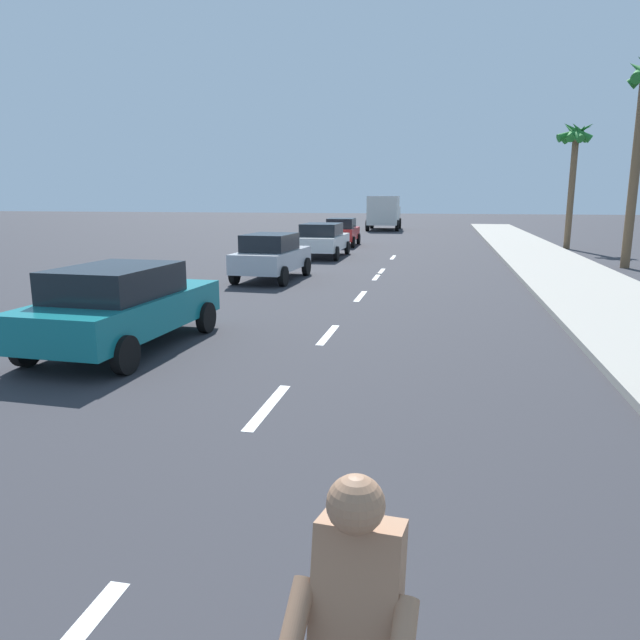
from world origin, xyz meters
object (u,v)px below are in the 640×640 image
at_px(parked_car_white, 322,239).
at_px(parked_car_red, 342,231).
at_px(parked_car_silver, 272,255).
at_px(palm_tree_distant, 575,146).
at_px(parked_car_teal, 122,304).
at_px(delivery_truck, 384,212).

xyz_separation_m(parked_car_white, parked_car_red, (-0.18, 6.40, -0.01)).
xyz_separation_m(parked_car_silver, palm_tree_distant, (12.25, 14.75, 4.53)).
relative_size(parked_car_teal, parked_car_red, 1.15).
relative_size(parked_car_white, parked_car_red, 1.12).
bearing_deg(delivery_truck, parked_car_white, -92.94).
relative_size(parked_car_white, palm_tree_distant, 0.65).
bearing_deg(delivery_truck, parked_car_silver, -92.90).
height_order(parked_car_teal, parked_car_white, same).
height_order(parked_car_teal, parked_car_silver, same).
height_order(parked_car_teal, delivery_truck, delivery_truck).
height_order(parked_car_teal, palm_tree_distant, palm_tree_distant).
relative_size(parked_car_red, palm_tree_distant, 0.58).
bearing_deg(parked_car_silver, delivery_truck, 91.26).
bearing_deg(delivery_truck, parked_car_teal, -92.73).
distance_m(parked_car_teal, parked_car_silver, 9.41).
distance_m(parked_car_red, palm_tree_distant, 13.08).
relative_size(delivery_truck, palm_tree_distant, 0.93).
relative_size(parked_car_silver, parked_car_red, 1.02).
bearing_deg(palm_tree_distant, parked_car_teal, -117.11).
xyz_separation_m(parked_car_teal, parked_car_white, (0.29, 17.19, -0.00)).
relative_size(parked_car_teal, delivery_truck, 0.72).
distance_m(parked_car_teal, delivery_truck, 40.26).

